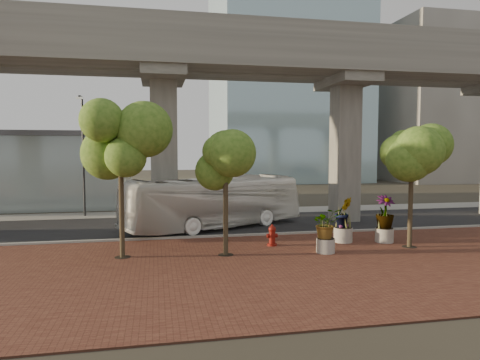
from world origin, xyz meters
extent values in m
plane|color=#343026|center=(0.00, 0.00, 0.00)|extent=(160.00, 160.00, 0.00)
cube|color=brown|center=(0.00, -8.00, 0.03)|extent=(70.00, 13.00, 0.06)
cube|color=black|center=(0.00, 2.00, 0.02)|extent=(90.00, 8.00, 0.04)
cube|color=#9F9C94|center=(0.00, -2.00, 0.08)|extent=(70.00, 0.25, 0.16)
cube|color=#9F9C94|center=(0.00, 7.50, 0.03)|extent=(90.00, 3.00, 0.06)
cube|color=gray|center=(0.00, 0.40, 10.50)|extent=(72.00, 2.40, 1.80)
cube|color=gray|center=(0.00, 3.60, 10.50)|extent=(72.00, 2.40, 1.80)
cube|color=gray|center=(0.00, -0.70, 11.90)|extent=(72.00, 0.12, 1.00)
cube|color=gray|center=(0.00, 4.70, 11.90)|extent=(72.00, 0.12, 1.00)
cube|color=#A8A297|center=(38.00, 36.00, 12.00)|extent=(18.00, 16.00, 24.00)
imported|color=white|center=(-3.00, 0.81, 1.61)|extent=(11.61, 7.21, 3.21)
cylinder|color=maroon|center=(-0.89, -4.63, 0.11)|extent=(0.47, 0.47, 0.11)
cylinder|color=maroon|center=(-0.89, -4.63, 0.49)|extent=(0.32, 0.32, 0.76)
sphere|color=maroon|center=(-0.89, -4.63, 0.88)|extent=(0.37, 0.37, 0.37)
cylinder|color=maroon|center=(-0.89, -4.63, 1.05)|extent=(0.11, 0.11, 0.13)
cylinder|color=maroon|center=(-0.89, -4.63, 0.56)|extent=(0.53, 0.21, 0.21)
cylinder|color=#AEAA9D|center=(1.14, -6.53, 0.39)|extent=(0.85, 0.85, 0.66)
imported|color=#365E19|center=(1.14, -6.53, 1.43)|extent=(1.89, 1.89, 1.41)
cylinder|color=gray|center=(5.00, -4.97, 0.42)|extent=(0.92, 0.92, 0.72)
imported|color=#365E19|center=(5.00, -4.97, 1.63)|extent=(2.26, 2.26, 1.70)
cylinder|color=gray|center=(2.94, -4.50, 0.43)|extent=(0.95, 0.95, 0.74)
imported|color=#365E19|center=(2.94, -4.50, 1.59)|extent=(2.12, 2.12, 1.59)
cylinder|color=#4C3F2B|center=(-8.01, -5.58, 1.99)|extent=(0.22, 0.22, 3.86)
cylinder|color=black|center=(-8.01, -5.58, 0.07)|extent=(0.70, 0.70, 0.01)
cylinder|color=#4C3F2B|center=(-3.45, -6.05, 1.70)|extent=(0.22, 0.22, 3.28)
cylinder|color=black|center=(-3.45, -6.05, 0.07)|extent=(0.70, 0.70, 0.01)
cylinder|color=#4C3F2B|center=(5.63, -6.23, 1.96)|extent=(0.22, 0.22, 3.80)
cylinder|color=black|center=(5.63, -6.23, 0.07)|extent=(0.70, 0.70, 0.01)
cylinder|color=#28292C|center=(-11.57, 7.28, 4.25)|extent=(0.15, 0.15, 8.42)
cube|color=#28292C|center=(-11.57, 6.76, 8.46)|extent=(0.16, 1.05, 0.16)
cube|color=silver|center=(-11.57, 6.23, 8.36)|extent=(0.42, 0.21, 0.13)
cylinder|color=#2B2C30|center=(7.25, 6.91, 4.07)|extent=(0.14, 0.14, 8.06)
cube|color=#2B2C30|center=(7.25, 6.40, 8.10)|extent=(0.15, 1.01, 0.15)
cube|color=silver|center=(7.25, 5.90, 8.00)|extent=(0.40, 0.20, 0.12)
camera|label=1|loc=(-6.51, -24.85, 4.79)|focal=32.00mm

